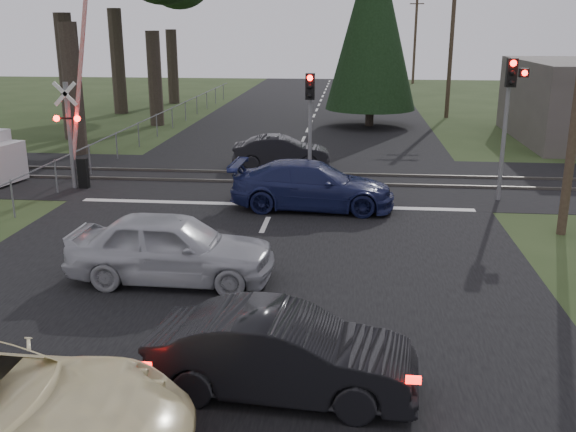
# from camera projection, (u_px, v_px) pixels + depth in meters

# --- Properties ---
(ground) EXTENTS (120.00, 120.00, 0.00)m
(ground) POSITION_uv_depth(u_px,v_px,m) (227.00, 311.00, 13.33)
(ground) COLOR #2B3C1B
(ground) RESTS_ON ground
(road) EXTENTS (14.00, 100.00, 0.01)m
(road) POSITION_uv_depth(u_px,v_px,m) (280.00, 191.00, 22.87)
(road) COLOR black
(road) RESTS_ON ground
(rail_corridor) EXTENTS (120.00, 8.00, 0.01)m
(rail_corridor) POSITION_uv_depth(u_px,v_px,m) (286.00, 179.00, 24.77)
(rail_corridor) COLOR black
(rail_corridor) RESTS_ON ground
(stop_line) EXTENTS (13.00, 0.35, 0.00)m
(stop_line) POSITION_uv_depth(u_px,v_px,m) (274.00, 205.00, 21.15)
(stop_line) COLOR silver
(stop_line) RESTS_ON ground
(rail_near) EXTENTS (120.00, 0.12, 0.10)m
(rail_near) POSITION_uv_depth(u_px,v_px,m) (284.00, 182.00, 24.00)
(rail_near) COLOR #59544C
(rail_near) RESTS_ON ground
(rail_far) EXTENTS (120.00, 0.12, 0.10)m
(rail_far) POSITION_uv_depth(u_px,v_px,m) (288.00, 173.00, 25.52)
(rail_far) COLOR #59544C
(rail_far) RESTS_ON ground
(crossing_signal) EXTENTS (1.62, 0.38, 6.96)m
(crossing_signal) POSITION_uv_depth(u_px,v_px,m) (76.00, 132.00, 22.77)
(crossing_signal) COLOR slate
(crossing_signal) RESTS_ON ground
(traffic_signal_right) EXTENTS (0.68, 0.48, 4.70)m
(traffic_signal_right) POSITION_uv_depth(u_px,v_px,m) (510.00, 102.00, 20.70)
(traffic_signal_right) COLOR slate
(traffic_signal_right) RESTS_ON ground
(traffic_signal_center) EXTENTS (0.32, 0.48, 4.10)m
(traffic_signal_center) POSITION_uv_depth(u_px,v_px,m) (310.00, 111.00, 22.62)
(traffic_signal_center) COLOR slate
(traffic_signal_center) RESTS_ON ground
(utility_pole_mid) EXTENTS (1.80, 0.26, 9.00)m
(utility_pole_mid) POSITION_uv_depth(u_px,v_px,m) (452.00, 41.00, 39.78)
(utility_pole_mid) COLOR #4C3D2D
(utility_pole_mid) RESTS_ON ground
(utility_pole_far) EXTENTS (1.80, 0.26, 9.00)m
(utility_pole_far) POSITION_uv_depth(u_px,v_px,m) (415.00, 35.00, 63.61)
(utility_pole_far) COLOR #4C3D2D
(utility_pole_far) RESTS_ON ground
(conifer_tree) EXTENTS (5.20, 5.20, 11.00)m
(conifer_tree) POSITION_uv_depth(u_px,v_px,m) (373.00, 20.00, 36.08)
(conifer_tree) COLOR #473D33
(conifer_tree) RESTS_ON ground
(fence_left) EXTENTS (0.10, 36.00, 1.20)m
(fence_left) POSITION_uv_depth(u_px,v_px,m) (165.00, 132.00, 35.53)
(fence_left) COLOR slate
(fence_left) RESTS_ON ground
(dark_hatchback) EXTENTS (4.37, 1.83, 1.40)m
(dark_hatchback) POSITION_uv_depth(u_px,v_px,m) (283.00, 354.00, 10.17)
(dark_hatchback) COLOR black
(dark_hatchback) RESTS_ON ground
(silver_car) EXTENTS (4.76, 2.00, 1.61)m
(silver_car) POSITION_uv_depth(u_px,v_px,m) (172.00, 248.00, 14.70)
(silver_car) COLOR #AFB1B8
(silver_car) RESTS_ON ground
(blue_sedan) EXTENTS (5.30, 2.31, 1.52)m
(blue_sedan) POSITION_uv_depth(u_px,v_px,m) (312.00, 186.00, 20.57)
(blue_sedan) COLOR #191F4D
(blue_sedan) RESTS_ON ground
(dark_car_far) EXTENTS (4.08, 1.73, 1.31)m
(dark_car_far) POSITION_uv_depth(u_px,v_px,m) (281.00, 152.00, 26.57)
(dark_car_far) COLOR black
(dark_car_far) RESTS_ON ground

